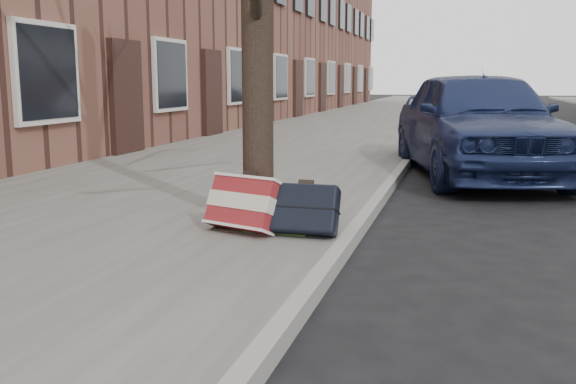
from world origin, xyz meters
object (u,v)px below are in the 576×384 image
(suitcase_red, at_px, (244,204))
(car_near_front, at_px, (477,122))
(car_near_mid, at_px, (470,106))
(suitcase_navy, at_px, (304,209))

(suitcase_red, relative_size, car_near_front, 0.13)
(suitcase_red, xyz_separation_m, car_near_mid, (1.89, 13.51, 0.32))
(suitcase_red, relative_size, car_near_mid, 0.15)
(car_near_front, bearing_deg, car_near_mid, 76.30)
(suitcase_navy, relative_size, car_near_front, 0.12)
(car_near_front, relative_size, car_near_mid, 1.13)
(car_near_mid, bearing_deg, suitcase_navy, -78.64)
(suitcase_red, xyz_separation_m, suitcase_navy, (0.53, 0.00, -0.01))
(car_near_mid, bearing_deg, car_near_front, -72.46)
(suitcase_red, xyz_separation_m, car_near_front, (1.95, 4.72, 0.43))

